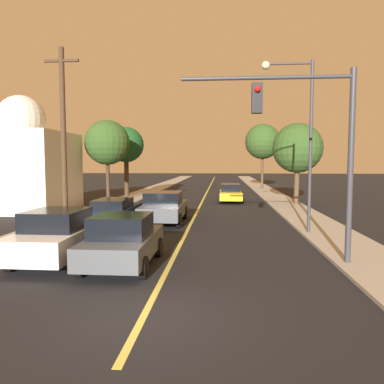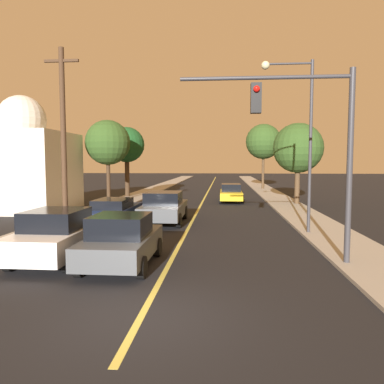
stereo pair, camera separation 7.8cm
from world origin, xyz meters
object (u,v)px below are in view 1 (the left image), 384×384
object	(u,v)px
car_far_oncoming	(230,193)
tree_left_near	(126,145)
car_outer_lane_front	(59,235)
tree_right_far	(263,142)
tree_right_near	(297,148)
car_near_lane_second	(164,207)
streetlamp_right	(299,123)
utility_pole_left	(63,136)
domed_building_left	(23,164)
car_near_lane_front	(123,241)
car_outer_lane_second	(114,212)
tree_left_far	(107,143)
traffic_signal_mast	(309,131)

from	to	relation	value
car_far_oncoming	tree_left_near	size ratio (longest dim) A/B	0.76
car_outer_lane_front	tree_right_far	xyz separation A→B (m)	(9.91, 32.46, 4.72)
tree_right_near	tree_right_far	distance (m)	15.83
car_near_lane_second	streetlamp_right	world-z (taller)	streetlamp_right
utility_pole_left	tree_right_far	distance (m)	29.78
utility_pole_left	domed_building_left	world-z (taller)	utility_pole_left
car_far_oncoming	domed_building_left	bearing A→B (deg)	24.79
car_near_lane_front	domed_building_left	size ratio (longest dim) A/B	0.53
tree_left_near	tree_right_far	distance (m)	17.22
car_near_lane_front	tree_right_near	xyz separation A→B (m)	(8.56, 17.21, 3.42)
car_near_lane_front	tree_right_far	world-z (taller)	tree_right_far
car_outer_lane_second	streetlamp_right	xyz separation A→B (m)	(8.57, -1.05, 4.15)
car_outer_lane_front	tree_left_far	world-z (taller)	tree_left_far
tree_left_near	car_outer_lane_second	bearing A→B (deg)	-77.77
tree_right_near	traffic_signal_mast	bearing A→B (deg)	-99.95
utility_pole_left	tree_right_far	bearing A→B (deg)	66.37
car_outer_lane_front	car_outer_lane_second	world-z (taller)	car_outer_lane_front
tree_left_far	traffic_signal_mast	bearing A→B (deg)	-54.75
car_near_lane_second	car_near_lane_front	bearing A→B (deg)	-90.00
car_near_lane_front	streetlamp_right	world-z (taller)	streetlamp_right
car_near_lane_front	car_outer_lane_second	xyz separation A→B (m)	(-2.23, 6.66, -0.05)
car_outer_lane_second	domed_building_left	size ratio (longest dim) A/B	0.65
car_outer_lane_second	tree_right_near	world-z (taller)	tree_right_near
car_far_oncoming	tree_right_near	xyz separation A→B (m)	(4.86, -1.81, 3.49)
car_far_oncoming	tree_right_far	world-z (taller)	tree_right_far
traffic_signal_mast	car_near_lane_front	bearing A→B (deg)	-174.03
car_outer_lane_second	domed_building_left	world-z (taller)	domed_building_left
tree_right_far	domed_building_left	size ratio (longest dim) A/B	0.99
tree_left_far	domed_building_left	xyz separation A→B (m)	(-4.54, -3.79, -1.58)
utility_pole_left	tree_right_near	bearing A→B (deg)	41.93
tree_right_near	domed_building_left	size ratio (longest dim) A/B	0.79
tree_right_near	domed_building_left	xyz separation A→B (m)	(-18.66, -4.56, -1.16)
domed_building_left	car_far_oncoming	bearing A→B (deg)	24.79
tree_right_near	tree_left_near	bearing A→B (deg)	161.43
car_near_lane_front	tree_left_far	world-z (taller)	tree_left_far
streetlamp_right	car_far_oncoming	bearing A→B (deg)	101.07
car_outer_lane_second	tree_left_far	bearing A→B (deg)	108.75
tree_right_far	car_far_oncoming	bearing A→B (deg)	-105.88
tree_right_near	tree_right_far	size ratio (longest dim) A/B	0.80
car_near_lane_second	car_outer_lane_front	size ratio (longest dim) A/B	1.08
car_near_lane_front	tree_left_near	bearing A→B (deg)	104.19
tree_right_near	car_near_lane_front	bearing A→B (deg)	-116.45
domed_building_left	car_near_lane_second	bearing A→B (deg)	-23.86
car_outer_lane_second	traffic_signal_mast	distance (m)	10.51
tree_right_near	car_outer_lane_second	bearing A→B (deg)	-135.67
car_near_lane_front	tree_left_far	distance (m)	17.78
car_far_oncoming	domed_building_left	world-z (taller)	domed_building_left
tree_right_far	tree_right_near	bearing A→B (deg)	-86.76
tree_left_near	streetlamp_right	bearing A→B (deg)	-53.98
streetlamp_right	car_near_lane_second	bearing A→B (deg)	157.86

